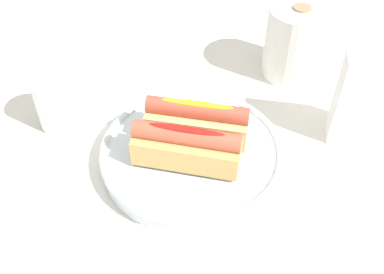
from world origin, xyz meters
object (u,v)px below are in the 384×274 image
at_px(hotdog_front, 187,146).
at_px(serving_bowl, 192,153).
at_px(hotdog_back, 197,121).
at_px(napkin_box, 374,102).
at_px(water_glass, 57,103).
at_px(paper_towel_roll, 296,42).

bearing_deg(hotdog_front, serving_bowl, 99.18).
relative_size(hotdog_back, napkin_box, 1.05).
bearing_deg(water_glass, napkin_box, 20.57).
distance_m(serving_bowl, napkin_box, 0.28).
xyz_separation_m(hotdog_front, water_glass, (-0.24, 0.01, -0.02)).
height_order(paper_towel_roll, napkin_box, napkin_box).
distance_m(paper_towel_roll, napkin_box, 0.20).
relative_size(hotdog_front, paper_towel_roll, 1.17).
height_order(serving_bowl, hotdog_front, hotdog_front).
bearing_deg(paper_towel_roll, napkin_box, -39.49).
bearing_deg(napkin_box, serving_bowl, -160.17).
height_order(serving_bowl, napkin_box, napkin_box).
bearing_deg(paper_towel_roll, serving_bowl, -104.43).
bearing_deg(paper_towel_roll, hotdog_back, -106.81).
relative_size(hotdog_back, water_glass, 1.75).
relative_size(hotdog_front, napkin_box, 1.05).
height_order(water_glass, napkin_box, napkin_box).
xyz_separation_m(water_glass, paper_towel_roll, (0.30, 0.30, 0.02)).
xyz_separation_m(serving_bowl, hotdog_front, (0.00, -0.03, 0.04)).
distance_m(hotdog_front, water_glass, 0.24).
xyz_separation_m(paper_towel_roll, napkin_box, (0.15, -0.12, 0.01)).
bearing_deg(hotdog_front, hotdog_back, 99.18).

